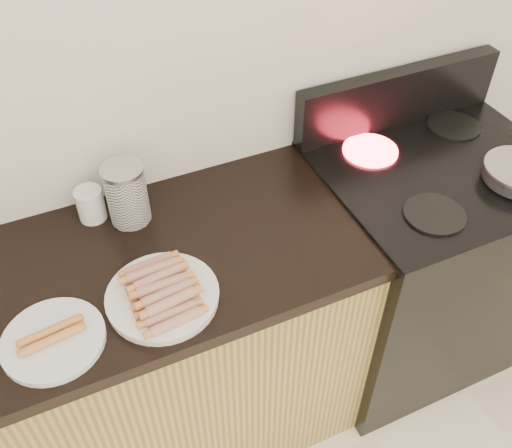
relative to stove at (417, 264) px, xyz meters
name	(u,v)px	position (x,y,z in m)	size (l,w,h in m)	color
wall_back	(165,59)	(-0.78, 0.32, 0.84)	(4.00, 0.04, 2.60)	silver
cabinet_base	(6,418)	(-1.48, 0.01, -0.03)	(2.20, 0.59, 0.86)	#9E8246
stove	(417,264)	(0.00, 0.00, 0.00)	(0.76, 0.65, 0.91)	black
stove_panel	(398,97)	(0.00, 0.28, 0.55)	(0.76, 0.06, 0.20)	black
burner_near_left	(435,214)	(-0.17, -0.17, 0.46)	(0.18, 0.18, 0.01)	black
burner_far_left	(370,150)	(-0.17, 0.17, 0.46)	(0.18, 0.18, 0.01)	#FF1E2D
burner_far_right	(454,126)	(0.17, 0.17, 0.46)	(0.18, 0.18, 0.01)	black
main_plate	(163,297)	(-0.98, -0.13, 0.45)	(0.28, 0.28, 0.02)	white
side_plate	(53,340)	(-1.25, -0.15, 0.45)	(0.24, 0.24, 0.02)	white
hotdog_pile	(161,289)	(-0.98, -0.13, 0.49)	(0.13, 0.24, 0.05)	maroon
plain_sausages	(51,335)	(-1.25, -0.15, 0.47)	(0.14, 0.07, 0.02)	#D8824E
canister	(127,194)	(-0.97, 0.20, 0.54)	(0.12, 0.12, 0.18)	white
mug	(91,204)	(-1.07, 0.24, 0.49)	(0.08, 0.08, 0.10)	white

